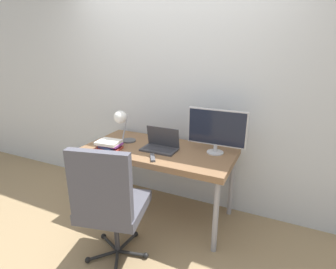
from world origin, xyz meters
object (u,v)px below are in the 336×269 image
at_px(laptop, 160,145).
at_px(desk_lamp, 122,121).
at_px(monitor, 217,129).
at_px(office_chair, 109,201).
at_px(book_stack, 109,145).

bearing_deg(laptop, desk_lamp, -174.15).
distance_m(laptop, monitor, 0.59).
distance_m(monitor, desk_lamp, 0.98).
bearing_deg(office_chair, laptop, 85.24).
height_order(laptop, office_chair, office_chair).
bearing_deg(monitor, laptop, -163.92).
bearing_deg(office_chair, monitor, 57.57).
bearing_deg(desk_lamp, book_stack, -106.97).
relative_size(laptop, office_chair, 0.33).
xyz_separation_m(laptop, desk_lamp, (-0.43, -0.04, 0.22)).
distance_m(laptop, book_stack, 0.53).
distance_m(laptop, desk_lamp, 0.49).
height_order(monitor, book_stack, monitor).
xyz_separation_m(laptop, book_stack, (-0.48, -0.22, -0.00)).
height_order(laptop, book_stack, laptop).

